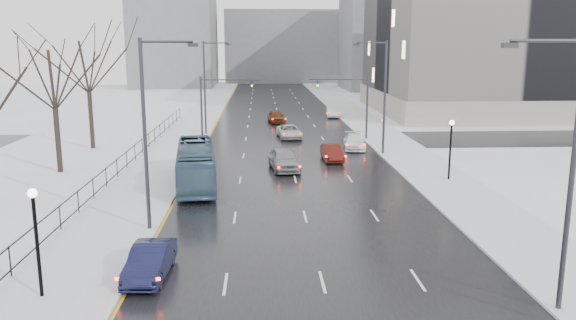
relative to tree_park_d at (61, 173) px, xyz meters
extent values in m
cube|color=black|center=(17.80, 26.00, 0.02)|extent=(16.00, 150.00, 0.04)
cube|color=black|center=(17.80, 14.00, 0.02)|extent=(130.00, 10.00, 0.04)
cube|color=silver|center=(7.30, 26.00, 0.08)|extent=(5.00, 150.00, 0.16)
cube|color=silver|center=(28.30, 26.00, 0.08)|extent=(5.00, 150.00, 0.16)
cube|color=white|center=(-2.20, 26.00, 0.06)|extent=(14.00, 150.00, 0.12)
cube|color=black|center=(4.80, -4.00, 1.41)|extent=(0.04, 70.00, 0.05)
cube|color=black|center=(4.80, -4.00, 0.41)|extent=(0.04, 70.00, 0.05)
cylinder|color=black|center=(4.80, -4.00, 0.81)|extent=(0.06, 0.06, 1.30)
cylinder|color=#2D2D33|center=(26.20, -24.00, 5.00)|extent=(0.20, 0.20, 10.00)
cylinder|color=#2D2D33|center=(24.90, -24.00, 9.80)|extent=(2.60, 0.12, 0.12)
cube|color=#2D2D33|center=(23.60, -24.00, 9.65)|extent=(0.50, 0.25, 0.18)
cylinder|color=#2D2D33|center=(26.20, 6.00, 5.00)|extent=(0.20, 0.20, 10.00)
cylinder|color=#2D2D33|center=(24.90, 6.00, 9.80)|extent=(2.60, 0.12, 0.12)
cube|color=#2D2D33|center=(23.60, 6.00, 9.65)|extent=(0.50, 0.25, 0.18)
cylinder|color=#2D2D33|center=(9.40, -14.00, 5.00)|extent=(0.20, 0.20, 10.00)
cylinder|color=#2D2D33|center=(10.70, -14.00, 9.80)|extent=(2.60, 0.12, 0.12)
cube|color=#2D2D33|center=(12.00, -14.00, 9.65)|extent=(0.50, 0.25, 0.18)
cylinder|color=#2D2D33|center=(9.40, 18.00, 5.00)|extent=(0.20, 0.20, 10.00)
cylinder|color=#2D2D33|center=(10.70, 18.00, 9.80)|extent=(2.60, 0.12, 0.12)
cube|color=#2D2D33|center=(12.00, 18.00, 9.65)|extent=(0.50, 0.25, 0.18)
cylinder|color=black|center=(6.80, -22.00, 2.16)|extent=(0.14, 0.14, 4.00)
sphere|color=#FFE5B2|center=(6.80, -22.00, 4.26)|extent=(0.36, 0.36, 0.36)
cylinder|color=black|center=(28.80, -4.00, 2.16)|extent=(0.14, 0.14, 4.00)
sphere|color=#FFE5B2|center=(28.80, -4.00, 4.26)|extent=(0.36, 0.36, 0.36)
cylinder|color=#2D2D33|center=(26.20, 14.00, 3.25)|extent=(0.20, 0.20, 6.50)
cylinder|color=#2D2D33|center=(23.20, 14.00, 6.20)|extent=(6.00, 0.12, 0.12)
imported|color=#2D2D33|center=(21.10, 14.00, 5.60)|extent=(0.15, 0.18, 0.90)
sphere|color=#19FF33|center=(21.10, 13.85, 5.60)|extent=(0.16, 0.16, 0.16)
cylinder|color=#2D2D33|center=(9.40, 14.00, 3.25)|extent=(0.20, 0.20, 6.50)
cylinder|color=#2D2D33|center=(12.40, 14.00, 6.20)|extent=(6.00, 0.12, 0.12)
imported|color=#2D2D33|center=(14.50, 14.00, 5.60)|extent=(0.15, 0.18, 0.90)
sphere|color=#19FF33|center=(14.50, 13.85, 5.60)|extent=(0.16, 0.16, 0.16)
cylinder|color=#2D2D33|center=(27.00, 10.00, 1.41)|extent=(0.06, 0.06, 2.50)
cylinder|color=white|center=(27.00, 10.00, 2.56)|extent=(0.60, 0.03, 0.60)
torus|color=#B20C0C|center=(27.00, 10.00, 2.56)|extent=(0.58, 0.06, 0.58)
cube|color=gray|center=(52.80, 38.00, 12.00)|extent=(40.00, 30.00, 24.00)
cube|color=gray|center=(52.80, 38.00, 1.50)|extent=(40.60, 30.60, 3.00)
cube|color=slate|center=(45.80, 81.00, 11.00)|extent=(24.00, 20.00, 22.00)
cube|color=slate|center=(-4.20, 91.00, 14.00)|extent=(18.00, 22.00, 28.00)
cube|color=slate|center=(21.80, 106.00, 9.00)|extent=(30.00, 18.00, 18.00)
imported|color=#111435|center=(10.60, -20.10, 0.74)|extent=(1.71, 4.32, 1.40)
imported|color=#395770|center=(10.80, -4.43, 1.50)|extent=(3.63, 10.67, 2.91)
imported|color=gray|center=(17.12, 0.17, 0.90)|extent=(2.64, 5.27, 1.72)
imported|color=#4A120C|center=(21.30, 3.48, 0.72)|extent=(1.62, 4.16, 1.35)
imported|color=silver|center=(18.33, 15.32, 0.72)|extent=(2.72, 5.09, 1.36)
imported|color=white|center=(24.10, 8.81, 0.73)|extent=(2.41, 4.90, 1.37)
imported|color=#55260E|center=(17.30, 26.95, 0.81)|extent=(2.37, 4.69, 1.53)
imported|color=silver|center=(25.00, 32.12, 0.73)|extent=(1.73, 4.30, 1.39)
camera|label=1|loc=(15.30, -42.60, 9.69)|focal=35.00mm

